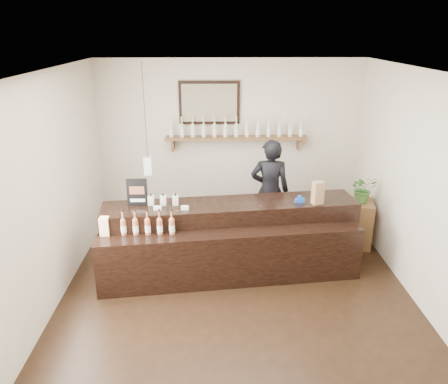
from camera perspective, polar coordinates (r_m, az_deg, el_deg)
name	(u,v)px	position (r m, az deg, el deg)	size (l,w,h in m)	color
ground	(236,292)	(5.87, 1.62, -12.98)	(5.00, 5.00, 0.00)	black
room_shell	(238,168)	(5.13, 1.81, 3.10)	(5.00, 5.00, 5.00)	beige
back_wall_decor	(222,123)	(7.41, -0.29, 8.98)	(2.66, 0.96, 1.69)	brown
counter	(231,241)	(6.12, 0.86, -6.42)	(3.57, 1.34, 1.15)	black
promo_sign	(137,192)	(5.97, -11.27, -0.06)	(0.28, 0.03, 0.39)	black
paper_bag	(318,193)	(6.08, 12.16, -0.10)	(0.17, 0.15, 0.32)	#947147
tape_dispenser	(300,200)	(6.11, 9.88, -1.01)	(0.13, 0.06, 0.11)	#194AB0
side_cabinet	(359,223)	(7.21, 17.24, -3.93)	(0.47, 0.57, 0.73)	brown
potted_plant	(363,189)	(7.00, 17.73, 0.40)	(0.39, 0.33, 0.43)	#3D702D
shopkeeper	(270,185)	(6.88, 6.02, 0.98)	(0.69, 0.45, 1.89)	black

